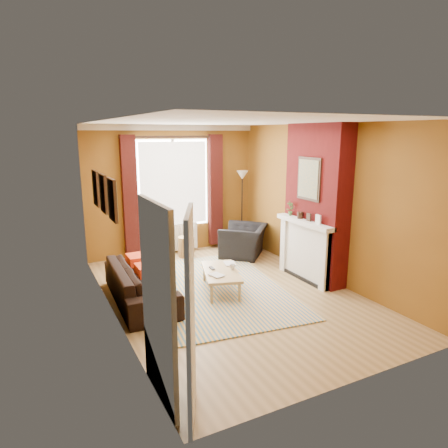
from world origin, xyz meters
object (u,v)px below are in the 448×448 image
Objects in this scene: armchair at (244,241)px; wicker_stool at (186,247)px; coffee_table at (221,273)px; floor_lamp at (242,187)px; sofa at (140,283)px.

wicker_stool is (-1.14, 0.51, -0.12)m from armchair.
floor_lamp reaches higher than coffee_table.
armchair is at bearing -60.91° from sofa.
floor_lamp is at bearing -163.57° from armchair.
armchair is 0.84× the size of coffee_table.
sofa is 1.34m from coffee_table.
floor_lamp reaches higher than armchair.
coffee_table is 0.69× the size of floor_lamp.
armchair reaches higher than sofa.
wicker_stool is 1.88m from floor_lamp.
sofa reaches higher than wicker_stool.
floor_lamp is at bearing 5.09° from wicker_stool.
armchair is (2.66, 1.36, 0.04)m from sofa.
coffee_table is 2.97m from floor_lamp.
coffee_table is at bearing -97.66° from sofa.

